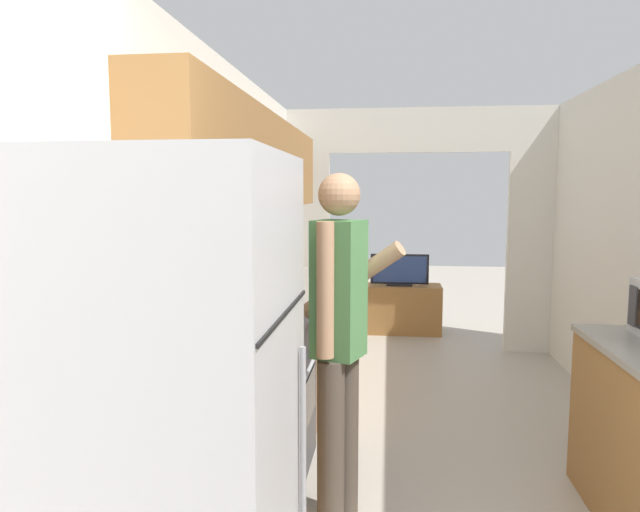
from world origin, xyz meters
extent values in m
cube|color=silver|center=(-1.39, 1.88, 1.25)|extent=(0.06, 7.37, 2.50)
cube|color=#9E6B38|center=(-1.20, 2.90, 1.85)|extent=(0.32, 3.51, 0.62)
cube|color=silver|center=(-1.24, 5.00, 1.02)|extent=(0.65, 0.06, 2.05)
cube|color=silver|center=(1.24, 5.00, 1.02)|extent=(0.65, 0.06, 2.05)
cube|color=silver|center=(0.00, 5.00, 2.27)|extent=(3.12, 0.06, 0.45)
cube|color=#9E6B38|center=(-1.06, 1.46, 0.43)|extent=(0.60, 0.65, 0.86)
cube|color=gray|center=(-1.06, 1.46, 0.88)|extent=(0.62, 0.66, 0.03)
cube|color=#9E6B38|center=(-1.06, 3.60, 0.43)|extent=(0.60, 2.10, 0.86)
cube|color=gray|center=(-1.06, 3.61, 0.88)|extent=(0.62, 2.11, 0.03)
cube|color=#B7B7BC|center=(-0.98, 0.72, 0.88)|extent=(0.75, 0.81, 1.76)
cube|color=black|center=(-0.60, 0.72, 1.27)|extent=(0.01, 0.77, 0.01)
cylinder|color=#99999E|center=(-0.59, 0.98, 0.74)|extent=(0.02, 0.02, 0.70)
cube|color=black|center=(-1.05, 2.17, 0.45)|extent=(0.62, 0.77, 0.90)
cube|color=black|center=(-0.74, 2.17, 0.45)|extent=(0.01, 0.52, 0.27)
cylinder|color=#B7B7BC|center=(-0.72, 2.17, 0.67)|extent=(0.02, 0.61, 0.02)
cube|color=black|center=(-1.34, 2.17, 0.97)|extent=(0.04, 0.77, 0.14)
cylinder|color=#232328|center=(-0.93, 2.00, 0.89)|extent=(0.16, 0.16, 0.01)
cylinder|color=#232328|center=(-0.93, 2.34, 0.89)|extent=(0.16, 0.16, 0.01)
cylinder|color=#232328|center=(-1.18, 2.00, 0.89)|extent=(0.16, 0.16, 0.01)
cylinder|color=#232328|center=(-1.18, 2.34, 0.89)|extent=(0.16, 0.16, 0.01)
cylinder|color=#4C4238|center=(-0.55, 1.58, 0.43)|extent=(0.17, 0.17, 0.86)
cylinder|color=#4C4238|center=(-0.49, 1.74, 0.43)|extent=(0.17, 0.17, 0.86)
cube|color=#4C844C|center=(-0.52, 1.66, 1.19)|extent=(0.27, 0.27, 0.65)
cylinder|color=tan|center=(-0.57, 1.52, 1.20)|extent=(0.10, 0.10, 0.62)
cylinder|color=tan|center=(-0.47, 1.79, 1.20)|extent=(0.54, 0.26, 0.42)
sphere|color=tan|center=(-0.52, 1.66, 1.63)|extent=(0.20, 0.20, 0.20)
cube|color=#38383D|center=(1.00, 2.15, 1.04)|extent=(0.01, 0.09, 0.21)
cube|color=#9E6B38|center=(-0.16, 5.69, 0.28)|extent=(0.97, 0.42, 0.56)
cube|color=black|center=(-0.16, 5.65, 0.57)|extent=(0.30, 0.16, 0.02)
cube|color=black|center=(-0.16, 5.65, 0.76)|extent=(0.67, 0.04, 0.35)
cube|color=navy|center=(-0.16, 5.63, 0.76)|extent=(0.62, 0.01, 0.31)
cube|color=#B7B7BC|center=(-1.07, 2.77, 0.90)|extent=(0.18, 0.18, 0.00)
cube|color=black|center=(-1.07, 2.60, 0.91)|extent=(0.09, 0.10, 0.02)
camera|label=1|loc=(-0.29, -0.98, 1.64)|focal=32.00mm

